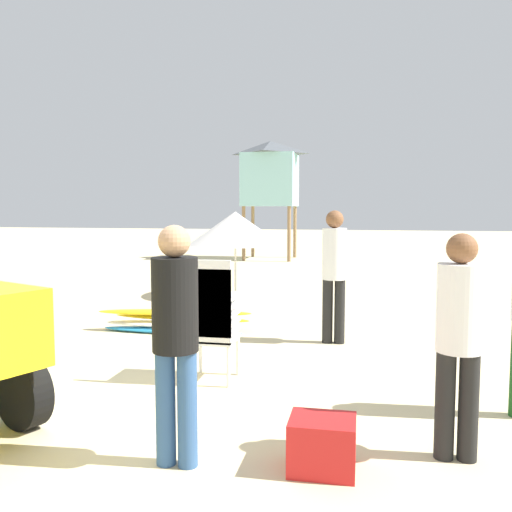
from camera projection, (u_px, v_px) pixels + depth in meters
The scene contains 9 objects.
ground at pixel (81, 404), 4.99m from camera, with size 80.00×80.00×0.00m, color beige.
stacked_plastic_chairs at pixel (211, 312), 5.54m from camera, with size 0.48×0.48×1.29m.
surfboard_pile at pixel (175, 321), 7.87m from camera, with size 2.29×0.56×0.32m.
lifeguard_near_left at pixel (459, 332), 3.82m from camera, with size 0.32×0.32×1.63m.
lifeguard_near_center at pixel (334, 267), 7.16m from camera, with size 0.32×0.32×1.77m.
lifeguard_far_right at pixel (175, 329), 3.73m from camera, with size 0.32×0.32×1.69m.
lifeguard_tower at pixel (270, 174), 18.85m from camera, with size 1.98×1.98×4.11m.
beach_umbrella_left at pixel (235, 228), 10.95m from camera, with size 1.92×1.92×1.73m.
cooler_box at pixel (322, 444), 3.72m from camera, with size 0.45×0.37×0.37m, color red.
Camera 1 is at (2.53, -4.44, 1.81)m, focal length 37.99 mm.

